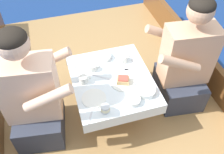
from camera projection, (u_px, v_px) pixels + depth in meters
ground_plane at (112, 125)px, 2.49m from camera, size 60.00×60.00×0.00m
boat_deck at (112, 116)px, 2.38m from camera, size 2.01×3.29×0.28m
gunwale_starboard at (211, 75)px, 2.36m from camera, size 0.06×3.29×0.30m
cockpit_table at (112, 82)px, 2.04m from camera, size 0.64×0.74×0.38m
person_port at (34, 99)px, 1.83m from camera, size 0.56×0.50×1.02m
person_starboard at (184, 65)px, 2.08m from camera, size 0.56×0.49×1.02m
plate_sandwich at (123, 82)px, 1.97m from camera, size 0.19×0.19×0.01m
plate_bread at (94, 98)px, 1.86m from camera, size 0.18×0.18×0.01m
sandwich at (123, 80)px, 1.95m from camera, size 0.12×0.11×0.05m
bowl_port_near at (146, 91)px, 1.89m from camera, size 0.14×0.14×0.04m
bowl_starboard_near at (104, 56)px, 2.16m from camera, size 0.13×0.13×0.04m
bowl_center_far at (133, 100)px, 1.83m from camera, size 0.11×0.11×0.04m
coffee_cup_port at (92, 67)px, 2.06m from camera, size 0.10×0.07×0.05m
coffee_cup_starboard at (83, 79)px, 1.96m from camera, size 0.09×0.07×0.06m
coffee_cup_center at (123, 59)px, 2.13m from camera, size 0.11×0.08×0.06m
tin_can at (105, 109)px, 1.77m from camera, size 0.07×0.07×0.05m
utensil_spoon_port at (75, 70)px, 2.07m from camera, size 0.05×0.17×0.01m
utensil_fork_starboard at (92, 112)px, 1.78m from camera, size 0.09×0.16×0.00m
utensil_knife_port at (132, 55)px, 2.21m from camera, size 0.07×0.16×0.00m
utensil_fork_port at (132, 70)px, 2.07m from camera, size 0.17×0.08×0.00m
utensil_spoon_starboard at (110, 62)px, 2.14m from camera, size 0.08×0.16×0.01m
utensil_knife_starboard at (102, 77)px, 2.02m from camera, size 0.14×0.11×0.00m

